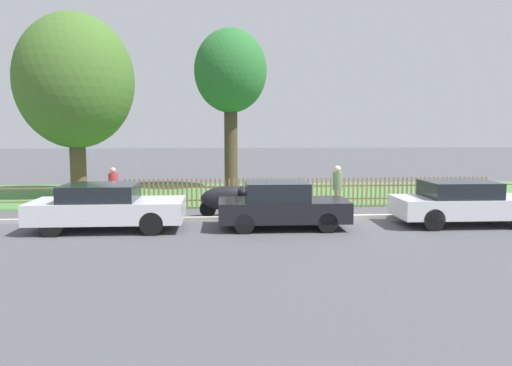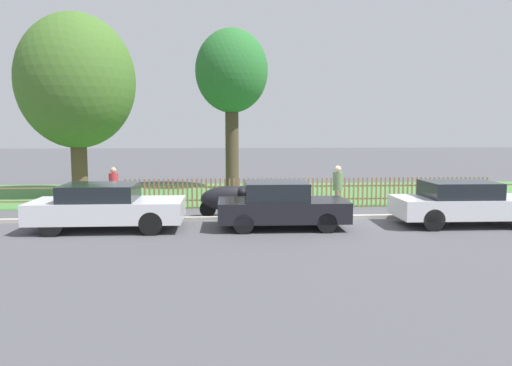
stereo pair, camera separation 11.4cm
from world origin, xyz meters
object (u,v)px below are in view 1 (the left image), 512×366
object	(u,v)px
parked_car_silver_hatchback	(106,206)
parked_car_navy_estate	(464,203)
tree_behind_motorcycle	(231,73)
pedestrian_near_fence	(338,186)
pedestrian_by_lamp	(113,187)
tree_nearest_kerb	(75,82)
covered_motorcycle	(231,198)
parked_car_black_saloon	(281,205)

from	to	relation	value
parked_car_silver_hatchback	parked_car_navy_estate	xyz separation A→B (m)	(10.55, -0.01, -0.00)
parked_car_silver_hatchback	tree_behind_motorcycle	size ratio (longest dim) A/B	0.56
parked_car_navy_estate	pedestrian_near_fence	world-z (taller)	pedestrian_near_fence
parked_car_silver_hatchback	pedestrian_by_lamp	xyz separation A→B (m)	(-0.41, 2.93, 0.21)
tree_nearest_kerb	pedestrian_by_lamp	world-z (taller)	tree_nearest_kerb
covered_motorcycle	tree_behind_motorcycle	size ratio (longest dim) A/B	0.26
covered_motorcycle	tree_behind_motorcycle	bearing A→B (deg)	87.38
parked_car_navy_estate	covered_motorcycle	bearing A→B (deg)	164.94
tree_behind_motorcycle	pedestrian_by_lamp	world-z (taller)	tree_behind_motorcycle
parked_car_navy_estate	covered_motorcycle	size ratio (longest dim) A/B	2.16
pedestrian_near_fence	tree_nearest_kerb	bearing A→B (deg)	-98.83
parked_car_navy_estate	pedestrian_by_lamp	bearing A→B (deg)	165.39
parked_car_black_saloon	tree_nearest_kerb	size ratio (longest dim) A/B	0.49
parked_car_silver_hatchback	tree_behind_motorcycle	distance (m)	11.45
tree_nearest_kerb	pedestrian_by_lamp	xyz separation A→B (m)	(2.41, -4.52, -3.97)
tree_nearest_kerb	parked_car_silver_hatchback	bearing A→B (deg)	-69.26
pedestrian_near_fence	covered_motorcycle	bearing A→B (deg)	-64.80
pedestrian_near_fence	tree_behind_motorcycle	bearing A→B (deg)	-136.62
covered_motorcycle	pedestrian_by_lamp	distance (m)	4.14
pedestrian_by_lamp	parked_car_black_saloon	bearing A→B (deg)	157.91
parked_car_black_saloon	parked_car_navy_estate	bearing A→B (deg)	1.25
parked_car_silver_hatchback	pedestrian_by_lamp	bearing A→B (deg)	98.05
covered_motorcycle	pedestrian_near_fence	world-z (taller)	pedestrian_near_fence
parked_car_black_saloon	parked_car_navy_estate	size ratio (longest dim) A/B	0.89
parked_car_silver_hatchback	parked_car_navy_estate	distance (m)	10.55
parked_car_silver_hatchback	covered_motorcycle	distance (m)	4.07
parked_car_black_saloon	pedestrian_by_lamp	distance (m)	6.21
parked_car_silver_hatchback	parked_car_navy_estate	bearing A→B (deg)	0.05
parked_car_silver_hatchback	covered_motorcycle	bearing A→B (deg)	28.19
parked_car_black_saloon	tree_behind_motorcycle	world-z (taller)	tree_behind_motorcycle
parked_car_navy_estate	tree_nearest_kerb	bearing A→B (deg)	151.26
parked_car_silver_hatchback	parked_car_black_saloon	distance (m)	5.02
parked_car_black_saloon	parked_car_navy_estate	world-z (taller)	parked_car_black_saloon
covered_motorcycle	tree_nearest_kerb	size ratio (longest dim) A/B	0.25
parked_car_navy_estate	tree_behind_motorcycle	size ratio (longest dim) A/B	0.55
pedestrian_near_fence	parked_car_silver_hatchback	bearing A→B (deg)	-53.98
parked_car_navy_estate	tree_behind_motorcycle	bearing A→B (deg)	125.36
pedestrian_near_fence	pedestrian_by_lamp	world-z (taller)	pedestrian_near_fence
parked_car_navy_estate	pedestrian_near_fence	distance (m)	4.08
covered_motorcycle	tree_nearest_kerb	distance (m)	9.47
tree_behind_motorcycle	pedestrian_by_lamp	bearing A→B (deg)	-121.78
parked_car_black_saloon	covered_motorcycle	xyz separation A→B (m)	(-1.43, 1.99, -0.06)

